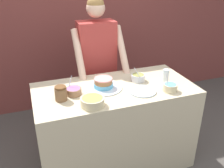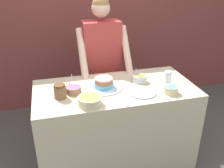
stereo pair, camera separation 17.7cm
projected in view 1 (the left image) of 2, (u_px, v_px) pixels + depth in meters
wall_back at (79, 18)px, 3.44m from camera, size 10.00×0.05×2.60m
counter at (115, 126)px, 2.58m from camera, size 1.54×0.75×0.90m
person_baker at (97, 57)px, 2.86m from camera, size 0.56×0.47×1.67m
cake at (103, 84)px, 2.36m from camera, size 0.36×0.36×0.10m
frosting_bowl_olive at (138, 77)px, 2.51m from camera, size 0.14×0.14×0.16m
frosting_bowl_blue at (170, 87)px, 2.31m from camera, size 0.13×0.13×0.19m
frosting_bowl_purple at (74, 91)px, 2.24m from camera, size 0.14×0.14×0.16m
frosting_bowl_yellow at (92, 101)px, 2.06m from camera, size 0.20×0.20×0.08m
drinking_glass at (166, 76)px, 2.48m from camera, size 0.06×0.06×0.13m
ceramic_plate at (142, 91)px, 2.30m from camera, size 0.25×0.25×0.01m
stoneware_jar at (61, 93)px, 2.14m from camera, size 0.10×0.10×0.13m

